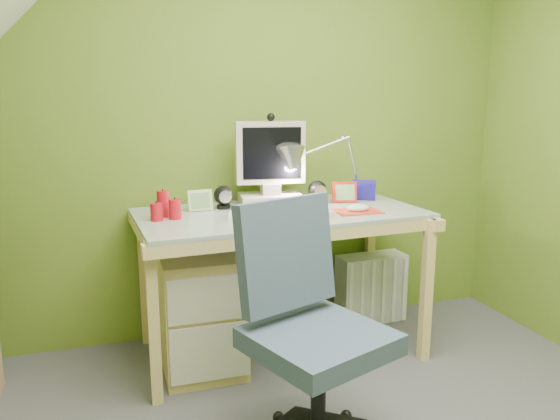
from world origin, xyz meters
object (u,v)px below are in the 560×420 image
object	(u,v)px
desk	(280,283)
radiator	(371,288)
desk_lamp	(346,154)
task_chair	(319,336)
monitor	(270,161)

from	to	relation	value
desk	radiator	distance (m)	0.73
desk_lamp	radiator	size ratio (longest dim) A/B	1.28
desk_lamp	task_chair	xyz separation A→B (m)	(-0.57, -1.06, -0.57)
desk	task_chair	size ratio (longest dim) A/B	1.50
task_chair	desk	bearing A→B (deg)	61.10
task_chair	monitor	bearing A→B (deg)	62.44
monitor	desk_lamp	xyz separation A→B (m)	(0.45, 0.00, 0.03)
desk	radiator	world-z (taller)	desk
desk	desk_lamp	distance (m)	0.82
desk	monitor	bearing A→B (deg)	86.16
monitor	task_chair	size ratio (longest dim) A/B	0.50
monitor	desk_lamp	world-z (taller)	desk_lamp
task_chair	radiator	bearing A→B (deg)	33.77
monitor	radiator	bearing A→B (deg)	10.30
monitor	radiator	distance (m)	1.06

